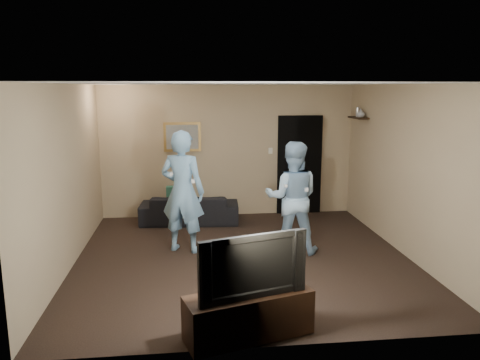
{
  "coord_description": "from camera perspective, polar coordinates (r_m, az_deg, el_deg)",
  "views": [
    {
      "loc": [
        -0.8,
        -6.7,
        2.55
      ],
      "look_at": [
        -0.01,
        0.3,
        1.15
      ],
      "focal_mm": 35.0,
      "sensor_mm": 36.0,
      "label": 1
    }
  ],
  "objects": [
    {
      "name": "ceiling",
      "position": [
        6.75,
        0.39,
        11.66
      ],
      "size": [
        5.0,
        5.0,
        0.04
      ],
      "primitive_type": "cube",
      "color": "silver",
      "rests_on": "wall_back"
    },
    {
      "name": "wall_front",
      "position": [
        4.46,
        4.22,
        -5.08
      ],
      "size": [
        5.0,
        0.04,
        2.6
      ],
      "primitive_type": "cube",
      "color": "tan",
      "rests_on": "ground"
    },
    {
      "name": "light_switch",
      "position": [
        9.41,
        3.74,
        3.58
      ],
      "size": [
        0.08,
        0.02,
        0.12
      ],
      "primitive_type": "cube",
      "color": "silver",
      "rests_on": "wall_back"
    },
    {
      "name": "wall_shelf",
      "position": [
        9.1,
        14.23,
        7.37
      ],
      "size": [
        0.2,
        0.6,
        0.03
      ],
      "primitive_type": "cube",
      "color": "black",
      "rests_on": "wall_right"
    },
    {
      "name": "tv_console",
      "position": [
        5.0,
        1.07,
        -16.13
      ],
      "size": [
        1.39,
        0.78,
        0.47
      ],
      "primitive_type": "cube",
      "rotation": [
        0.0,
        0.0,
        0.29
      ],
      "color": "black",
      "rests_on": "ground"
    },
    {
      "name": "wii_player_right",
      "position": [
        7.29,
        6.37,
        -2.14
      ],
      "size": [
        0.97,
        0.83,
        1.75
      ],
      "color": "#90B4D2",
      "rests_on": "ground"
    },
    {
      "name": "wall_left",
      "position": [
        7.03,
        -20.31,
        0.28
      ],
      "size": [
        0.04,
        5.0,
        2.6
      ],
      "primitive_type": "cube",
      "color": "tan",
      "rests_on": "ground"
    },
    {
      "name": "wii_player_left",
      "position": [
        7.31,
        -7.01,
        -1.42
      ],
      "size": [
        0.82,
        0.68,
        1.92
      ],
      "color": "#77A7CF",
      "rests_on": "ground"
    },
    {
      "name": "sofa",
      "position": [
        9.0,
        -6.17,
        -3.49
      ],
      "size": [
        1.9,
        0.84,
        0.54
      ],
      "primitive_type": "imported",
      "rotation": [
        0.0,
        0.0,
        3.08
      ],
      "color": "black",
      "rests_on": "ground"
    },
    {
      "name": "shelf_figurine",
      "position": [
        9.14,
        14.14,
        8.05
      ],
      "size": [
        0.06,
        0.06,
        0.18
      ],
      "primitive_type": "cylinder",
      "color": "silver",
      "rests_on": "wall_shelf"
    },
    {
      "name": "doorway",
      "position": [
        9.57,
        7.26,
        1.83
      ],
      "size": [
        0.9,
        0.06,
        2.0
      ],
      "primitive_type": "cube",
      "color": "black",
      "rests_on": "ground"
    },
    {
      "name": "shelf_vase",
      "position": [
        8.99,
        14.5,
        7.92
      ],
      "size": [
        0.16,
        0.16,
        0.16
      ],
      "primitive_type": "imported",
      "rotation": [
        0.0,
        0.0,
        0.03
      ],
      "color": "#B5B6BA",
      "rests_on": "wall_shelf"
    },
    {
      "name": "wall_right",
      "position": [
        7.58,
        19.51,
        1.09
      ],
      "size": [
        0.04,
        5.0,
        2.6
      ],
      "primitive_type": "cube",
      "color": "tan",
      "rests_on": "ground"
    },
    {
      "name": "wall_back",
      "position": [
        9.32,
        -1.45,
        3.53
      ],
      "size": [
        5.0,
        0.04,
        2.6
      ],
      "primitive_type": "cube",
      "color": "tan",
      "rests_on": "ground"
    },
    {
      "name": "painting_frame",
      "position": [
        9.23,
        -7.04,
        5.24
      ],
      "size": [
        0.72,
        0.05,
        0.57
      ],
      "primitive_type": "cube",
      "color": "olive",
      "rests_on": "wall_back"
    },
    {
      "name": "painting_canvas",
      "position": [
        9.2,
        -7.05,
        5.22
      ],
      "size": [
        0.62,
        0.01,
        0.47
      ],
      "primitive_type": "cube",
      "color": "slate",
      "rests_on": "painting_frame"
    },
    {
      "name": "throw_pillow",
      "position": [
        8.96,
        -7.44,
        -2.22
      ],
      "size": [
        0.47,
        0.17,
        0.47
      ],
      "primitive_type": "cube",
      "rotation": [
        0.0,
        0.0,
        -0.05
      ],
      "color": "#1A503E",
      "rests_on": "sofa"
    },
    {
      "name": "ground",
      "position": [
        7.22,
        0.37,
        -9.46
      ],
      "size": [
        5.0,
        5.0,
        0.0
      ],
      "primitive_type": "plane",
      "color": "black",
      "rests_on": "ground"
    },
    {
      "name": "television",
      "position": [
        4.77,
        1.1,
        -10.09
      ],
      "size": [
        1.14,
        0.47,
        0.66
      ],
      "primitive_type": "imported",
      "rotation": [
        0.0,
        0.0,
        0.29
      ],
      "color": "black",
      "rests_on": "tv_console"
    }
  ]
}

